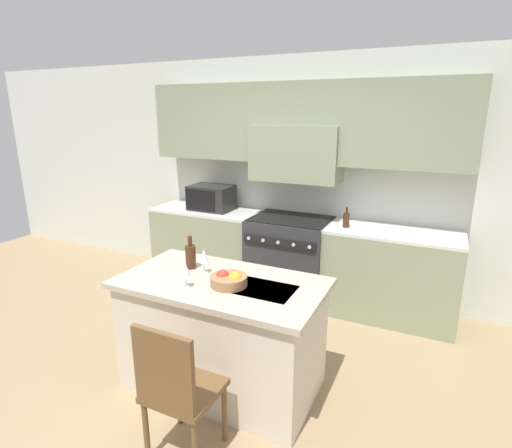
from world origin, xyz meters
TOP-DOWN VIEW (x-y plane):
  - ground_plane at (0.00, 0.00)m, footprint 10.00×10.00m
  - back_cabinetry at (0.00, 2.17)m, footprint 10.00×0.46m
  - back_counter at (0.00, 1.92)m, footprint 3.53×0.62m
  - range_stove at (0.00, 1.90)m, footprint 0.88×0.70m
  - microwave at (-1.04, 1.92)m, footprint 0.51×0.37m
  - kitchen_island at (0.09, 0.21)m, footprint 1.53×0.83m
  - island_chair at (0.21, -0.53)m, footprint 0.42×0.40m
  - wine_bottle at (-0.25, 0.32)m, footprint 0.08×0.08m
  - wine_glass_near at (-0.08, 0.00)m, footprint 0.07×0.07m
  - wine_glass_far at (-0.10, 0.28)m, footprint 0.07×0.07m
  - fruit_bowl at (0.19, 0.16)m, footprint 0.27×0.27m
  - oil_bottle_on_counter at (0.63, 1.85)m, footprint 0.07×0.07m

SIDE VIEW (x-z plane):
  - ground_plane at x=0.00m, z-range 0.00..0.00m
  - kitchen_island at x=0.09m, z-range 0.00..0.89m
  - back_counter at x=0.00m, z-range 0.00..0.94m
  - range_stove at x=0.00m, z-range 0.00..0.95m
  - island_chair at x=0.21m, z-range 0.05..0.99m
  - fruit_bowl at x=0.19m, z-range 0.88..0.99m
  - wine_bottle at x=-0.25m, z-range 0.86..1.12m
  - oil_bottle_on_counter at x=0.63m, z-range 0.91..1.13m
  - wine_glass_near at x=-0.08m, z-range 0.92..1.12m
  - wine_glass_far at x=-0.10m, z-range 0.92..1.12m
  - microwave at x=-1.04m, z-range 0.94..1.23m
  - back_cabinetry at x=0.00m, z-range 0.25..2.95m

